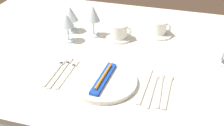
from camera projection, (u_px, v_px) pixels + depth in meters
The scene contains 17 objects.
dining_table at pixel (125, 65), 1.37m from camera, with size 1.80×1.11×0.74m.
dinner_plate at pixel (104, 82), 1.11m from camera, with size 0.26×0.26×0.02m, color white.
toothbrush_package at pixel (103, 78), 1.11m from camera, with size 0.05×0.21×0.02m.
fork_outer at pixel (68, 73), 1.18m from camera, with size 0.02×0.21×0.00m.
fork_inner at pixel (62, 71), 1.19m from camera, with size 0.02×0.23×0.00m.
fork_salad at pixel (56, 71), 1.19m from camera, with size 0.02×0.21×0.00m.
dinner_knife at pixel (144, 87), 1.10m from camera, with size 0.03×0.23×0.00m.
spoon_soup at pixel (154, 85), 1.10m from camera, with size 0.03×0.22×0.01m.
spoon_dessert at pixel (160, 85), 1.11m from camera, with size 0.03×0.22×0.01m.
spoon_tea at pixel (169, 87), 1.10m from camera, with size 0.03×0.22×0.01m.
saucer_left at pixel (159, 34), 1.46m from camera, with size 0.14×0.14×0.01m, color white.
coffee_cup_left at pixel (160, 27), 1.44m from camera, with size 0.09×0.07×0.07m.
saucer_right at pixel (119, 38), 1.42m from camera, with size 0.13×0.13×0.01m, color white.
coffee_cup_right at pixel (119, 31), 1.40m from camera, with size 0.11×0.08×0.07m.
wine_glass_centre at pixel (67, 22), 1.35m from camera, with size 0.07×0.07×0.14m.
wine_glass_right at pixel (70, 15), 1.45m from camera, with size 0.08×0.08×0.14m.
wine_glass_far at pixel (93, 15), 1.40m from camera, with size 0.07×0.07×0.16m.
Camera 1 is at (0.25, -1.12, 1.42)m, focal length 45.76 mm.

